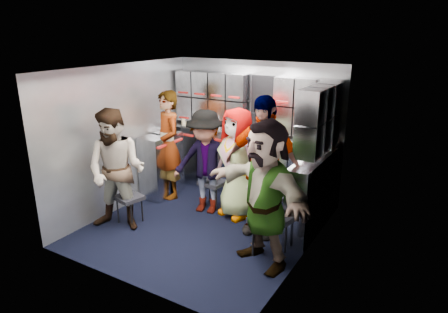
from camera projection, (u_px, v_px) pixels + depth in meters
The scene contains 29 objects.
floor at pixel (206, 225), 5.44m from camera, with size 3.00×3.00×0.00m, color black.
wall_back at pixel (256, 128), 6.35m from camera, with size 2.80×0.04×2.10m, color #9499A2.
wall_left at pixel (124, 137), 5.80m from camera, with size 0.04×3.00×2.10m, color #9499A2.
wall_right at pixel (309, 171), 4.44m from camera, with size 0.04×3.00×2.10m, color #9499A2.
ceiling at pixel (203, 69), 4.80m from camera, with size 2.80×3.00×0.02m, color silver.
cart_bank_back at pixel (249, 165), 6.35m from camera, with size 2.68×0.38×0.99m, color gray.
cart_bank_left at pixel (162, 165), 6.32m from camera, with size 0.38×0.76×0.99m, color gray.
counter at pixel (250, 133), 6.19m from camera, with size 2.68×0.42×0.03m, color #AEB1B5.
locker_bank_back at pixel (252, 102), 6.09m from camera, with size 2.68×0.28×0.82m, color gray.
locker_bank_right at pixel (319, 119), 4.95m from camera, with size 0.28×1.00×0.82m, color gray.
right_cabinet at pixel (311, 195), 5.17m from camera, with size 0.28×1.20×1.00m, color gray.
coffee_niche at pixel (265, 104), 6.06m from camera, with size 0.46×0.16×0.84m, color black, non-canonical shape.
red_latch_strip at pixel (244, 144), 6.06m from camera, with size 2.60×0.02×0.03m, color maroon.
jump_seat_near_left at pixel (129, 199), 5.43m from camera, with size 0.40×0.39×0.40m.
jump_seat_mid_left at pixel (213, 184), 5.92m from camera, with size 0.37×0.36×0.41m.
jump_seat_center at pixel (243, 184), 5.78m from camera, with size 0.50×0.49×0.47m.
jump_seat_mid_right at pixel (267, 201), 5.31m from camera, with size 0.42×0.40×0.42m.
jump_seat_near_right at pixel (270, 222), 4.61m from camera, with size 0.48×0.46×0.49m.
attendant_standing at pixel (168, 145), 6.16m from camera, with size 0.61×0.40×1.68m, color black.
attendant_arc_a at pixel (117, 171), 5.14m from camera, with size 0.79×0.61×1.62m, color black.
attendant_arc_b at pixel (206, 162), 5.65m from camera, with size 0.97×0.56×1.51m, color black.
attendant_arc_c at pixel (237, 163), 5.52m from camera, with size 0.76×0.50×1.56m, color black.
attendant_arc_d at pixel (263, 167), 5.00m from camera, with size 1.06×0.44×1.82m, color black.
attendant_arc_e at pixel (265, 194), 4.34m from camera, with size 1.56×0.50×1.69m, color black.
bottle_left at pixel (220, 121), 6.36m from camera, with size 0.06×0.06×0.23m, color white.
bottle_mid at pixel (235, 124), 6.22m from camera, with size 0.06×0.06×0.22m, color white.
bottle_right at pixel (308, 133), 5.65m from camera, with size 0.07×0.07×0.23m, color white.
cup_left at pixel (184, 120), 6.70m from camera, with size 0.08×0.08×0.11m, color #C2B189.
cup_right at pixel (277, 134), 5.88m from camera, with size 0.08×0.08×0.10m, color #C2B189.
Camera 1 is at (2.70, -4.08, 2.57)m, focal length 32.00 mm.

